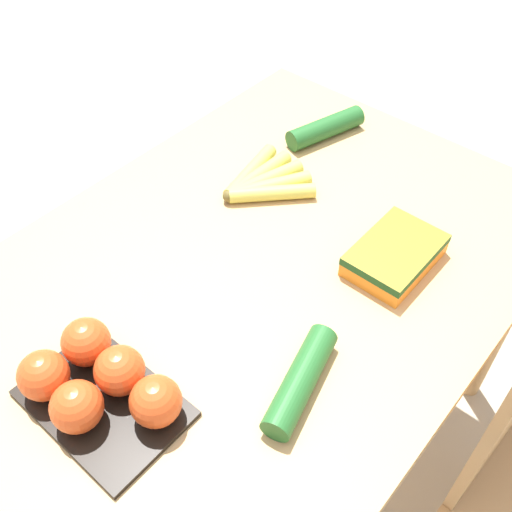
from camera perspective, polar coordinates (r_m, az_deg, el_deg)
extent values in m
plane|color=#B7A88E|center=(1.79, 0.00, -17.28)|extent=(12.00, 12.00, 0.00)
cube|color=tan|center=(1.17, 0.00, -1.50)|extent=(1.24, 0.87, 0.03)
cylinder|color=tan|center=(1.91, 2.36, 6.04)|extent=(0.06, 0.06, 0.71)
cylinder|color=tan|center=(1.70, 22.50, -5.26)|extent=(0.06, 0.06, 0.71)
cylinder|color=tan|center=(1.66, 23.07, -15.78)|extent=(0.04, 0.04, 0.45)
sphere|color=brown|center=(1.29, -2.56, 5.73)|extent=(0.03, 0.03, 0.03)
cylinder|color=#CCC651|center=(1.29, 1.57, 6.01)|extent=(0.16, 0.15, 0.03)
cylinder|color=#CCC651|center=(1.31, 1.33, 6.63)|extent=(0.18, 0.12, 0.03)
cylinder|color=#CCC651|center=(1.33, 0.89, 7.18)|extent=(0.19, 0.08, 0.03)
cylinder|color=#CCC651|center=(1.34, 0.26, 7.65)|extent=(0.19, 0.04, 0.03)
cylinder|color=#CCC651|center=(1.35, -0.51, 8.00)|extent=(0.19, 0.07, 0.03)
cube|color=black|center=(1.01, -14.26, -13.43)|extent=(0.18, 0.26, 0.01)
sphere|color=#DB4C1E|center=(1.03, -15.88, -7.87)|extent=(0.08, 0.08, 0.08)
sphere|color=#DB4C1E|center=(1.01, -19.58, -10.66)|extent=(0.08, 0.08, 0.08)
sphere|color=#DB4C1E|center=(0.98, -12.87, -10.58)|extent=(0.08, 0.08, 0.08)
sphere|color=#DB4C1E|center=(0.97, -16.70, -13.58)|extent=(0.08, 0.08, 0.08)
sphere|color=#DB4C1E|center=(0.94, -9.53, -13.50)|extent=(0.08, 0.08, 0.08)
cube|color=orange|center=(1.18, 13.08, 0.09)|extent=(0.19, 0.13, 0.05)
cube|color=#19471E|center=(1.17, 13.21, 0.61)|extent=(0.19, 0.13, 0.02)
cylinder|color=#236028|center=(0.98, 4.28, -11.71)|extent=(0.21, 0.10, 0.05)
cylinder|color=#236028|center=(1.48, 6.63, 12.02)|extent=(0.21, 0.10, 0.05)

